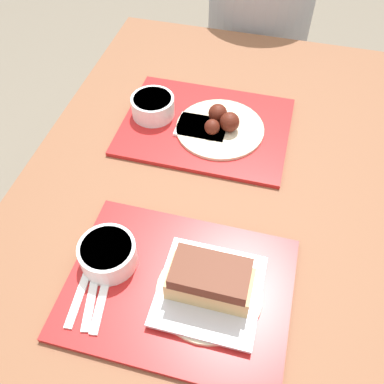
# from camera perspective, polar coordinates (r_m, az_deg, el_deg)

# --- Properties ---
(ground_plane) EXTENTS (12.00, 12.00, 0.00)m
(ground_plane) POSITION_cam_1_polar(r_m,az_deg,el_deg) (1.63, 0.61, -16.99)
(ground_plane) COLOR #706656
(picnic_table) EXTENTS (0.88, 1.47, 0.73)m
(picnic_table) POSITION_cam_1_polar(r_m,az_deg,el_deg) (1.07, 0.89, -3.90)
(picnic_table) COLOR brown
(picnic_table) RESTS_ON ground_plane
(picnic_bench_far) EXTENTS (0.84, 0.28, 0.44)m
(picnic_bench_far) POSITION_cam_1_polar(r_m,az_deg,el_deg) (1.94, 7.85, 14.14)
(picnic_bench_far) COLOR brown
(picnic_bench_far) RESTS_ON ground_plane
(tray_near) EXTENTS (0.44, 0.33, 0.01)m
(tray_near) POSITION_cam_1_polar(r_m,az_deg,el_deg) (0.86, -1.79, -12.64)
(tray_near) COLOR red
(tray_near) RESTS_ON picnic_table
(tray_far) EXTENTS (0.44, 0.33, 0.01)m
(tray_far) POSITION_cam_1_polar(r_m,az_deg,el_deg) (1.16, 1.82, 8.74)
(tray_far) COLOR red
(tray_far) RESTS_ON picnic_table
(bowl_coleslaw_near) EXTENTS (0.12, 0.12, 0.05)m
(bowl_coleslaw_near) POSITION_cam_1_polar(r_m,az_deg,el_deg) (0.88, -11.16, -8.05)
(bowl_coleslaw_near) COLOR white
(bowl_coleslaw_near) RESTS_ON tray_near
(brisket_sandwich_plate) EXTENTS (0.21, 0.21, 0.09)m
(brisket_sandwich_plate) POSITION_cam_1_polar(r_m,az_deg,el_deg) (0.82, 2.39, -12.27)
(brisket_sandwich_plate) COLOR beige
(brisket_sandwich_plate) RESTS_ON tray_near
(plastic_fork_near) EXTENTS (0.05, 0.17, 0.00)m
(plastic_fork_near) POSITION_cam_1_polar(r_m,az_deg,el_deg) (0.87, -13.06, -12.54)
(plastic_fork_near) COLOR white
(plastic_fork_near) RESTS_ON tray_near
(plastic_knife_near) EXTENTS (0.04, 0.17, 0.00)m
(plastic_knife_near) POSITION_cam_1_polar(r_m,az_deg,el_deg) (0.87, -11.71, -12.93)
(plastic_knife_near) COLOR white
(plastic_knife_near) RESTS_ON tray_near
(plastic_spoon_near) EXTENTS (0.03, 0.17, 0.00)m
(plastic_spoon_near) POSITION_cam_1_polar(r_m,az_deg,el_deg) (0.88, -14.39, -12.15)
(plastic_spoon_near) COLOR white
(plastic_spoon_near) RESTS_ON tray_near
(bowl_coleslaw_far) EXTENTS (0.12, 0.12, 0.05)m
(bowl_coleslaw_far) POSITION_cam_1_polar(r_m,az_deg,el_deg) (1.17, -5.24, 11.42)
(bowl_coleslaw_far) COLOR white
(bowl_coleslaw_far) RESTS_ON tray_far
(wings_plate_far) EXTENTS (0.23, 0.23, 0.06)m
(wings_plate_far) POSITION_cam_1_polar(r_m,az_deg,el_deg) (1.13, 3.86, 8.94)
(wings_plate_far) COLOR beige
(wings_plate_far) RESTS_ON tray_far
(napkin_far) EXTENTS (0.13, 0.09, 0.01)m
(napkin_far) POSITION_cam_1_polar(r_m,az_deg,el_deg) (1.14, 1.30, 8.58)
(napkin_far) COLOR white
(napkin_far) RESTS_ON tray_far
(person_seated_across) EXTENTS (0.39, 0.39, 0.71)m
(person_seated_across) POSITION_cam_1_polar(r_m,az_deg,el_deg) (1.75, 9.22, 23.53)
(person_seated_across) COLOR #9E9EA3
(person_seated_across) RESTS_ON picnic_bench_far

